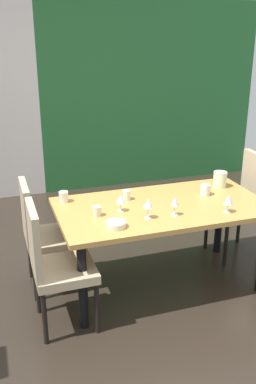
{
  "coord_description": "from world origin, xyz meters",
  "views": [
    {
      "loc": [
        -0.88,
        -2.76,
        2.12
      ],
      "look_at": [
        0.17,
        0.41,
        0.85
      ],
      "focal_mm": 40.0,
      "sensor_mm": 36.0,
      "label": 1
    }
  ],
  "objects_px": {
    "chair_left_near": "(53,261)",
    "wine_glass_front": "(120,199)",
    "cup_right": "(205,190)",
    "cup_west": "(64,197)",
    "dining_table": "(162,215)",
    "cup_south": "(97,211)",
    "serving_bowl_rear": "(116,224)",
    "wine_glass_near_window": "(229,200)",
    "chair_right_far": "(243,201)",
    "cup_east": "(127,195)",
    "wine_glass_near_shelf": "(175,202)",
    "wine_glass_north": "(148,204)",
    "pitcher_left": "(220,179)",
    "chair_left_far": "(43,230)"
  },
  "relations": [
    {
      "from": "chair_left_near",
      "to": "wine_glass_front",
      "type": "height_order",
      "value": "chair_left_near"
    },
    {
      "from": "cup_right",
      "to": "cup_west",
      "type": "xyz_separation_m",
      "value": [
        -1.21,
        0.23,
        -0.0
      ]
    },
    {
      "from": "dining_table",
      "to": "cup_south",
      "type": "height_order",
      "value": "cup_south"
    },
    {
      "from": "serving_bowl_rear",
      "to": "cup_right",
      "type": "distance_m",
      "value": 1.01
    },
    {
      "from": "wine_glass_near_window",
      "to": "cup_right",
      "type": "bearing_deg",
      "value": 88.99
    },
    {
      "from": "chair_right_far",
      "to": "wine_glass_front",
      "type": "bearing_deg",
      "value": 101.94
    },
    {
      "from": "chair_right_far",
      "to": "cup_east",
      "type": "relative_size",
      "value": 12.22
    },
    {
      "from": "wine_glass_near_shelf",
      "to": "serving_bowl_rear",
      "type": "xyz_separation_m",
      "value": [
        -0.5,
        -0.07,
        -0.09
      ]
    },
    {
      "from": "wine_glass_north",
      "to": "serving_bowl_rear",
      "type": "distance_m",
      "value": 0.31
    },
    {
      "from": "wine_glass_front",
      "to": "cup_west",
      "type": "bearing_deg",
      "value": 139.88
    },
    {
      "from": "chair_left_near",
      "to": "pitcher_left",
      "type": "xyz_separation_m",
      "value": [
        1.64,
        0.52,
        0.28
      ]
    },
    {
      "from": "serving_bowl_rear",
      "to": "cup_east",
      "type": "xyz_separation_m",
      "value": [
        0.25,
        0.49,
        0.02
      ]
    },
    {
      "from": "cup_right",
      "to": "wine_glass_front",
      "type": "bearing_deg",
      "value": -172.7
    },
    {
      "from": "cup_right",
      "to": "wine_glass_near_shelf",
      "type": "bearing_deg",
      "value": -144.24
    },
    {
      "from": "chair_left_near",
      "to": "cup_south",
      "type": "bearing_deg",
      "value": 120.66
    },
    {
      "from": "chair_right_far",
      "to": "dining_table",
      "type": "bearing_deg",
      "value": 105.83
    },
    {
      "from": "chair_right_far",
      "to": "wine_glass_near_window",
      "type": "height_order",
      "value": "chair_right_far"
    },
    {
      "from": "chair_left_far",
      "to": "cup_right",
      "type": "distance_m",
      "value": 1.45
    },
    {
      "from": "wine_glass_front",
      "to": "wine_glass_near_window",
      "type": "height_order",
      "value": "wine_glass_near_window"
    },
    {
      "from": "wine_glass_near_shelf",
      "to": "pitcher_left",
      "type": "relative_size",
      "value": 1.04
    },
    {
      "from": "chair_left_near",
      "to": "wine_glass_near_window",
      "type": "bearing_deg",
      "value": 89.13
    },
    {
      "from": "serving_bowl_rear",
      "to": "chair_right_far",
      "type": "bearing_deg",
      "value": 20.92
    },
    {
      "from": "wine_glass_near_shelf",
      "to": "serving_bowl_rear",
      "type": "bearing_deg",
      "value": -172.36
    },
    {
      "from": "wine_glass_near_shelf",
      "to": "pitcher_left",
      "type": "distance_m",
      "value": 0.81
    },
    {
      "from": "chair_left_near",
      "to": "chair_right_far",
      "type": "relative_size",
      "value": 0.96
    },
    {
      "from": "wine_glass_near_shelf",
      "to": "cup_west",
      "type": "height_order",
      "value": "wine_glass_near_shelf"
    },
    {
      "from": "dining_table",
      "to": "wine_glass_near_shelf",
      "type": "bearing_deg",
      "value": -87.35
    },
    {
      "from": "chair_left_near",
      "to": "wine_glass_north",
      "type": "height_order",
      "value": "chair_left_near"
    },
    {
      "from": "chair_right_far",
      "to": "wine_glass_north",
      "type": "bearing_deg",
      "value": 112.28
    },
    {
      "from": "wine_glass_near_shelf",
      "to": "wine_glass_near_window",
      "type": "distance_m",
      "value": 0.44
    },
    {
      "from": "wine_glass_front",
      "to": "wine_glass_near_shelf",
      "type": "bearing_deg",
      "value": -28.96
    },
    {
      "from": "chair_right_far",
      "to": "wine_glass_front",
      "type": "relative_size",
      "value": 7.38
    },
    {
      "from": "cup_west",
      "to": "cup_east",
      "type": "height_order",
      "value": "cup_west"
    },
    {
      "from": "chair_left_far",
      "to": "serving_bowl_rear",
      "type": "xyz_separation_m",
      "value": [
        0.47,
        -0.56,
        0.24
      ]
    },
    {
      "from": "serving_bowl_rear",
      "to": "cup_right",
      "type": "xyz_separation_m",
      "value": [
        0.94,
        0.38,
        0.03
      ]
    },
    {
      "from": "pitcher_left",
      "to": "serving_bowl_rear",
      "type": "bearing_deg",
      "value": -155.62
    },
    {
      "from": "dining_table",
      "to": "wine_glass_near_window",
      "type": "distance_m",
      "value": 0.56
    },
    {
      "from": "chair_left_far",
      "to": "wine_glass_near_shelf",
      "type": "distance_m",
      "value": 1.14
    },
    {
      "from": "chair_right_far",
      "to": "serving_bowl_rear",
      "type": "bearing_deg",
      "value": 110.92
    },
    {
      "from": "chair_right_far",
      "to": "cup_right",
      "type": "relative_size",
      "value": 10.6
    },
    {
      "from": "cup_right",
      "to": "serving_bowl_rear",
      "type": "bearing_deg",
      "value": -157.89
    },
    {
      "from": "dining_table",
      "to": "cup_east",
      "type": "height_order",
      "value": "cup_east"
    },
    {
      "from": "wine_glass_front",
      "to": "wine_glass_near_window",
      "type": "relative_size",
      "value": 0.95
    },
    {
      "from": "wine_glass_near_shelf",
      "to": "cup_east",
      "type": "xyz_separation_m",
      "value": [
        -0.25,
        0.43,
        -0.07
      ]
    },
    {
      "from": "wine_glass_near_window",
      "to": "cup_south",
      "type": "distance_m",
      "value": 1.04
    },
    {
      "from": "wine_glass_near_shelf",
      "to": "cup_east",
      "type": "height_order",
      "value": "wine_glass_near_shelf"
    },
    {
      "from": "dining_table",
      "to": "wine_glass_front",
      "type": "distance_m",
      "value": 0.41
    },
    {
      "from": "dining_table",
      "to": "chair_right_far",
      "type": "bearing_deg",
      "value": 15.83
    },
    {
      "from": "wine_glass_near_shelf",
      "to": "serving_bowl_rear",
      "type": "height_order",
      "value": "wine_glass_near_shelf"
    },
    {
      "from": "cup_west",
      "to": "chair_left_far",
      "type": "bearing_deg",
      "value": -165.45
    }
  ]
}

